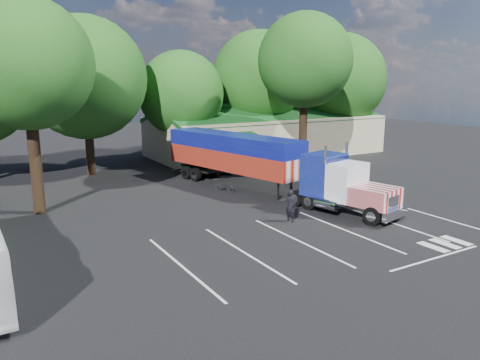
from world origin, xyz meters
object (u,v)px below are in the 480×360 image
semi_truck (257,160)px  silver_sedan (242,164)px  bicycle (224,186)px  woman (291,206)px

semi_truck → silver_sedan: (2.73, 6.66, -1.64)m
bicycle → woman: bearing=-121.4°
semi_truck → bicycle: (-2.00, 1.29, -1.93)m
woman → bicycle: (0.20, 8.23, -0.53)m
semi_truck → woman: (-2.20, -6.94, -1.40)m
semi_truck → silver_sedan: 7.38m
semi_truck → woman: 7.42m
semi_truck → silver_sedan: semi_truck is taller
silver_sedan → semi_truck: bearing=159.9°
semi_truck → silver_sedan: size_ratio=4.67×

